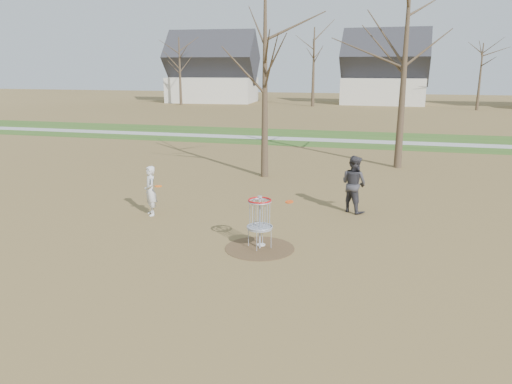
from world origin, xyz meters
TOP-DOWN VIEW (x-y plane):
  - ground at (0.00, 0.00)m, footprint 160.00×160.00m
  - green_band at (0.00, 21.00)m, footprint 160.00×8.00m
  - footpath at (0.00, 20.00)m, footprint 160.00×1.50m
  - dirt_circle at (0.00, 0.00)m, footprint 1.80×1.80m
  - player_standing at (-4.05, 2.02)m, footprint 0.65×0.68m
  - player_throwing at (2.05, 4.03)m, footprint 1.13×1.08m
  - disc_grounded at (-0.02, 0.22)m, footprint 0.22×0.22m
  - discs_in_play at (-1.48, 1.47)m, footprint 4.46×0.98m
  - disc_golf_basket at (0.00, 0.00)m, footprint 0.64×0.64m
  - bare_trees at (1.78, 35.79)m, footprint 52.62×44.98m
  - houses_row at (4.32, 52.56)m, footprint 56.51×10.01m

SIDE VIEW (x-z plane):
  - ground at x=0.00m, z-range 0.00..0.00m
  - green_band at x=0.00m, z-range 0.00..0.01m
  - dirt_circle at x=0.00m, z-range 0.00..0.01m
  - footpath at x=0.00m, z-range 0.01..0.02m
  - disc_grounded at x=-0.02m, z-range 0.01..0.03m
  - player_standing at x=-4.05m, z-range 0.00..1.56m
  - disc_golf_basket at x=0.00m, z-range 0.24..1.59m
  - player_throwing at x=2.05m, z-range 0.00..1.83m
  - discs_in_play at x=-1.48m, z-range 0.96..1.02m
  - houses_row at x=4.32m, z-range -0.11..7.15m
  - bare_trees at x=1.78m, z-range 0.85..9.85m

